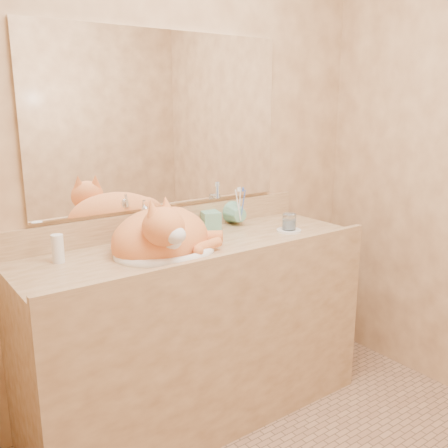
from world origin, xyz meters
TOP-DOWN VIEW (x-y plane):
  - wall_back at (0.00, 1.00)m, footprint 2.40×0.02m
  - vanity_counter at (0.00, 0.72)m, footprint 1.60×0.55m
  - mirror at (0.00, 0.99)m, footprint 1.30×0.02m
  - sink_basin at (-0.17, 0.70)m, footprint 0.46×0.40m
  - faucet at (-0.17, 0.87)m, footprint 0.08×0.14m
  - cat at (-0.17, 0.72)m, footprint 0.59×0.54m
  - soap_dispenser at (0.21, 0.89)m, footprint 0.11×0.11m
  - toothbrush_cup at (0.37, 0.87)m, footprint 0.14×0.14m
  - toothbrushes at (0.37, 0.87)m, footprint 0.03×0.03m
  - saucer at (0.50, 0.66)m, footprint 0.12×0.12m
  - water_glass at (0.50, 0.66)m, footprint 0.07×0.07m
  - lotion_bottle at (-0.58, 0.84)m, footprint 0.05×0.05m

SIDE VIEW (x-z plane):
  - vanity_counter at x=0.00m, z-range 0.00..0.85m
  - saucer at x=0.50m, z-range 0.85..0.86m
  - water_glass at x=0.50m, z-range 0.86..0.94m
  - toothbrush_cup at x=0.37m, z-range 0.85..0.96m
  - lotion_bottle at x=-0.58m, z-range 0.85..0.96m
  - sink_basin at x=-0.17m, z-range 0.85..0.99m
  - cat at x=-0.17m, z-range 0.80..1.07m
  - faucet at x=-0.17m, z-range 0.85..1.04m
  - soap_dispenser at x=0.21m, z-range 0.85..1.05m
  - toothbrushes at x=0.37m, z-range 0.87..1.08m
  - wall_back at x=0.00m, z-range 0.00..2.50m
  - mirror at x=0.00m, z-range 0.99..1.79m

